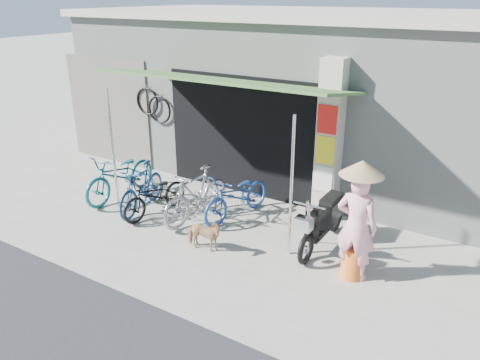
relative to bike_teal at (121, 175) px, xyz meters
The scene contains 13 objects.
ground 3.31m from the bike_teal, 17.76° to the right, with size 80.00×80.00×0.00m, color #A9A398.
bicycle_shop 5.31m from the bike_teal, 52.78° to the left, with size 12.30×5.30×3.66m.
shop_pillar 4.34m from the bike_teal, 20.08° to the left, with size 0.42×0.44×3.00m.
awning 3.06m from the bike_teal, 15.88° to the left, with size 4.60×1.88×2.72m.
neighbour_left 2.60m from the bike_teal, 139.82° to the left, with size 2.60×0.06×2.60m, color #6B665B.
bike_teal is the anchor object (origin of this frame).
bike_blue 0.83m from the bike_teal, 16.79° to the right, with size 0.45×1.58×0.95m, color navy.
bike_black 1.19m from the bike_teal, 12.50° to the right, with size 0.54×1.54×0.81m, color black.
bike_silver 1.97m from the bike_teal, ahead, with size 0.48×1.71×1.03m, color #B5B5BA.
bike_navy 2.62m from the bike_teal, 10.04° to the left, with size 0.59×1.71×0.90m, color #204693.
street_dog 2.90m from the bike_teal, 18.01° to the right, with size 0.30×0.66×0.56m, color #AB785A.
moped 4.39m from the bike_teal, ahead, with size 0.51×1.81×1.02m.
nun 5.15m from the bike_teal, ahead, with size 0.64×0.64×1.87m.
Camera 1 is at (3.75, -5.43, 4.03)m, focal length 35.00 mm.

